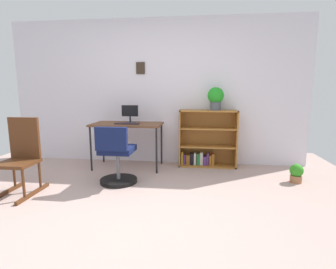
% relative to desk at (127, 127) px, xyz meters
% --- Properties ---
extents(ground_plane, '(6.24, 6.24, 0.00)m').
position_rel_desk_xyz_m(ground_plane, '(0.40, -1.69, -0.69)').
color(ground_plane, '#B1968D').
extents(wall_back, '(5.20, 0.12, 2.50)m').
position_rel_desk_xyz_m(wall_back, '(0.40, 0.46, 0.56)').
color(wall_back, silver).
rests_on(wall_back, ground_plane).
extents(desk, '(1.14, 0.62, 0.75)m').
position_rel_desk_xyz_m(desk, '(0.00, 0.00, 0.00)').
color(desk, brown).
rests_on(desk, ground_plane).
extents(monitor, '(0.28, 0.20, 0.29)m').
position_rel_desk_xyz_m(monitor, '(0.03, 0.07, 0.20)').
color(monitor, '#262628').
rests_on(monitor, desk).
extents(keyboard, '(0.39, 0.11, 0.02)m').
position_rel_desk_xyz_m(keyboard, '(0.03, -0.10, 0.06)').
color(keyboard, '#30232C').
rests_on(keyboard, desk).
extents(office_chair, '(0.52, 0.54, 0.82)m').
position_rel_desk_xyz_m(office_chair, '(0.07, -0.80, -0.33)').
color(office_chair, black).
rests_on(office_chair, ground_plane).
extents(rocking_chair, '(0.42, 0.64, 0.95)m').
position_rel_desk_xyz_m(rocking_chair, '(-1.03, -1.23, -0.22)').
color(rocking_chair, '#502B15').
rests_on(rocking_chair, ground_plane).
extents(bookshelf_low, '(0.96, 0.30, 0.96)m').
position_rel_desk_xyz_m(bookshelf_low, '(1.31, 0.27, -0.26)').
color(bookshelf_low, '#A0662B').
rests_on(bookshelf_low, ground_plane).
extents(potted_plant_on_shelf, '(0.27, 0.27, 0.38)m').
position_rel_desk_xyz_m(potted_plant_on_shelf, '(1.44, 0.21, 0.48)').
color(potted_plant_on_shelf, '#474C51').
rests_on(potted_plant_on_shelf, bookshelf_low).
extents(potted_plant_floor, '(0.18, 0.18, 0.27)m').
position_rel_desk_xyz_m(potted_plant_floor, '(2.55, -0.45, -0.55)').
color(potted_plant_floor, '#9E6642').
rests_on(potted_plant_floor, ground_plane).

